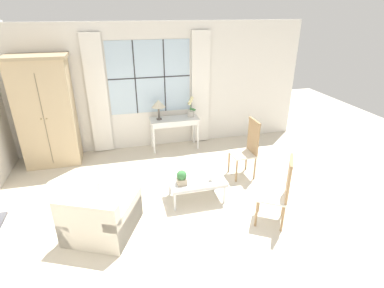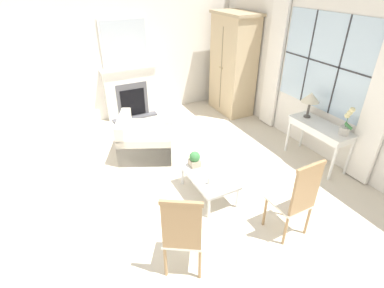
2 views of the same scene
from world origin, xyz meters
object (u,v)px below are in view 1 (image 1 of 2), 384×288
Objects in this scene: side_chair_wooden at (248,146)px; potted_plant_small at (182,177)px; table_lamp at (158,104)px; armchair_upholstered at (101,218)px; accent_chair_wooden at (281,189)px; pillar_candle at (211,178)px; armoire at (46,112)px; console_table at (174,122)px; potted_orchid at (191,109)px; coffee_table at (197,181)px.

potted_plant_small is at bearing -155.95° from side_chair_wooden.
table_lamp is 3.04m from armchair_upholstered.
accent_chair_wooden is 1.16m from pillar_candle.
armoire is 2.67m from console_table.
potted_plant_small is at bearing -107.66° from potted_orchid.
armoire is 1.95× the size of side_chair_wooden.
potted_orchid is (0.75, 0.03, -0.18)m from table_lamp.
armchair_upholstered is 4.90× the size of potted_plant_small.
potted_orchid reaches higher than armchair_upholstered.
accent_chair_wooden is at bearing -31.97° from potted_plant_small.
potted_plant_small reaches higher than coffee_table.
potted_plant_small is (-0.28, -0.09, 0.17)m from coffee_table.
potted_orchid is at bearing 52.84° from armchair_upholstered.
potted_orchid is 0.43× the size of accent_chair_wooden.
potted_orchid is (3.03, 0.11, -0.21)m from armoire.
armchair_upholstered is 2.67m from accent_chair_wooden.
armoire is 2.03× the size of console_table.
coffee_table is (1.57, 0.47, 0.10)m from armchair_upholstered.
side_chair_wooden is 1.33m from coffee_table.
accent_chair_wooden is at bearing -41.32° from coffee_table.
pillar_candle is at bearing -145.01° from side_chair_wooden.
armoire is 2.28m from table_lamp.
side_chair_wooden is at bearing -54.75° from console_table.
armchair_upholstered is (-2.02, -2.66, -0.67)m from potted_orchid.
potted_orchid reaches higher than side_chair_wooden.
potted_orchid is at bearing 84.26° from pillar_candle.
pillar_candle is (-0.23, -2.31, -0.47)m from potted_orchid.
armchair_upholstered is 10.10× the size of pillar_candle.
armoire is 2.35× the size of coffee_table.
armoire is 8.99× the size of potted_plant_small.
pillar_candle reaches higher than coffee_table.
armchair_upholstered is at bearing 170.31° from accent_chair_wooden.
console_table is 2.42× the size of table_lamp.
table_lamp is at bearing 132.49° from side_chair_wooden.
coffee_table is at bearing 16.62° from armchair_upholstered.
table_lamp reaches higher than side_chair_wooden.
accent_chair_wooden is at bearing -44.31° from pillar_candle.
armchair_upholstered is at bearing -168.76° from pillar_candle.
potted_plant_small is at bearing -98.34° from console_table.
armchair_upholstered is 1.28× the size of coffee_table.
potted_orchid reaches higher than pillar_candle.
armchair_upholstered is 1.83m from pillar_candle.
accent_chair_wooden is (1.33, -3.08, -0.49)m from table_lamp.
accent_chair_wooden is (0.99, -3.06, -0.04)m from console_table.
armoire reaches higher than potted_plant_small.
side_chair_wooden is at bearing -66.11° from potted_orchid.
console_table is 1.16× the size of coffee_table.
armoire is at bearing 140.39° from accent_chair_wooden.
table_lamp is 0.48× the size of coffee_table.
accent_chair_wooden is at bearing -66.56° from table_lamp.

